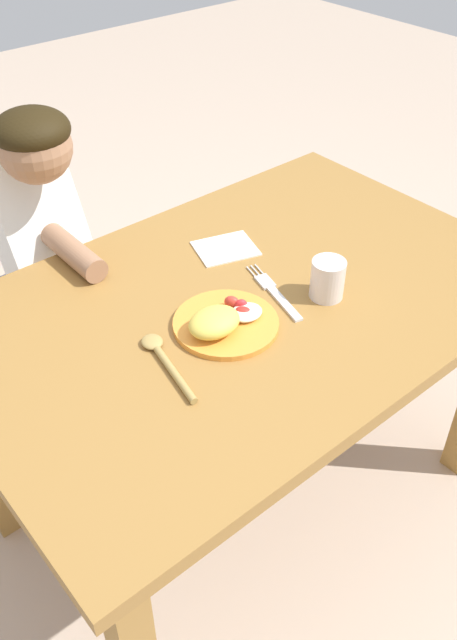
% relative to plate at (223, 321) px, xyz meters
% --- Properties ---
extents(ground_plane, '(8.00, 8.00, 0.00)m').
position_rel_plate_xyz_m(ground_plane, '(0.10, 0.05, -0.69)').
color(ground_plane, '#BBA38E').
extents(dining_table, '(1.22, 0.80, 0.68)m').
position_rel_plate_xyz_m(dining_table, '(0.10, 0.05, -0.12)').
color(dining_table, olive).
rests_on(dining_table, ground_plane).
extents(plate, '(0.21, 0.21, 0.06)m').
position_rel_plate_xyz_m(plate, '(0.00, 0.00, 0.00)').
color(plate, orange).
rests_on(plate, dining_table).
extents(fork, '(0.07, 0.21, 0.01)m').
position_rel_plate_xyz_m(fork, '(0.16, 0.02, -0.02)').
color(fork, silver).
rests_on(fork, dining_table).
extents(spoon, '(0.07, 0.20, 0.01)m').
position_rel_plate_xyz_m(spoon, '(-0.15, -0.00, -0.01)').
color(spoon, '#A98A4A').
rests_on(spoon, dining_table).
extents(drinking_cup, '(0.07, 0.07, 0.09)m').
position_rel_plate_xyz_m(drinking_cup, '(0.23, -0.05, 0.02)').
color(drinking_cup, silver).
rests_on(drinking_cup, dining_table).
extents(person, '(0.20, 0.40, 1.00)m').
position_rel_plate_xyz_m(person, '(-0.11, 0.57, -0.15)').
color(person, '#354673').
rests_on(person, ground_plane).
extents(napkin, '(0.16, 0.15, 0.00)m').
position_rel_plate_xyz_m(napkin, '(0.19, 0.22, -0.02)').
color(napkin, white).
rests_on(napkin, dining_table).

